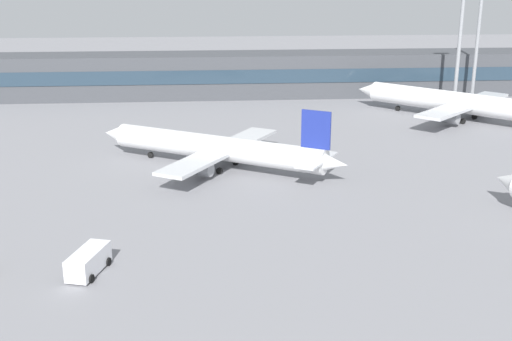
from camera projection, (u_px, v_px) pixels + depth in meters
The scene contains 7 objects.
ground_plane at pixel (283, 194), 75.51m from camera, with size 400.00×400.00×0.00m, color gray.
terminal_building at pixel (247, 74), 135.62m from camera, with size 152.67×12.13×9.00m.
airplane_mid at pixel (215, 148), 84.94m from camera, with size 33.14×24.18×9.20m.
airplane_far at pixel (458, 103), 112.95m from camera, with size 31.62×32.27×10.33m.
service_van_white at pixel (89, 261), 55.26m from camera, with size 3.41×5.55×2.08m.
floodlight_tower_west at pixel (480, 14), 123.00m from camera, with size 3.20×0.80×31.19m.
floodlight_tower_east at pixel (460, 39), 116.80m from camera, with size 3.20×0.80×23.26m.
Camera 1 is at (-8.96, -30.81, 25.02)m, focal length 44.55 mm.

